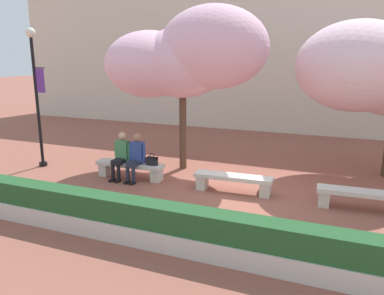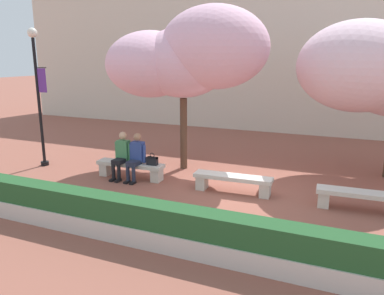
# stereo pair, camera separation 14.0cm
# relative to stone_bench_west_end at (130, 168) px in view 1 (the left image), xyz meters

# --- Properties ---
(ground_plane) EXTENTS (100.00, 100.00, 0.00)m
(ground_plane) POSITION_rel_stone_bench_west_end_xyz_m (2.96, 0.00, -0.31)
(ground_plane) COLOR #8E5142
(building_facade) EXTENTS (28.00, 4.00, 7.75)m
(building_facade) POSITION_rel_stone_bench_west_end_xyz_m (2.96, 10.03, 3.57)
(building_facade) COLOR beige
(building_facade) RESTS_ON ground
(stone_bench_west_end) EXTENTS (1.97, 0.50, 0.45)m
(stone_bench_west_end) POSITION_rel_stone_bench_west_end_xyz_m (0.00, 0.00, 0.00)
(stone_bench_west_end) COLOR beige
(stone_bench_west_end) RESTS_ON ground
(stone_bench_near_west) EXTENTS (1.97, 0.50, 0.45)m
(stone_bench_near_west) POSITION_rel_stone_bench_west_end_xyz_m (2.96, 0.00, 0.00)
(stone_bench_near_west) COLOR beige
(stone_bench_near_west) RESTS_ON ground
(stone_bench_center) EXTENTS (1.97, 0.50, 0.45)m
(stone_bench_center) POSITION_rel_stone_bench_west_end_xyz_m (5.92, 0.00, 0.00)
(stone_bench_center) COLOR beige
(stone_bench_center) RESTS_ON ground
(person_seated_left) EXTENTS (0.51, 0.68, 1.29)m
(person_seated_left) POSITION_rel_stone_bench_west_end_xyz_m (-0.23, -0.05, 0.39)
(person_seated_left) COLOR black
(person_seated_left) RESTS_ON ground
(person_seated_right) EXTENTS (0.51, 0.68, 1.29)m
(person_seated_right) POSITION_rel_stone_bench_west_end_xyz_m (0.23, -0.05, 0.39)
(person_seated_right) COLOR black
(person_seated_right) RESTS_ON ground
(handbag) EXTENTS (0.30, 0.15, 0.34)m
(handbag) POSITION_rel_stone_bench_west_end_xyz_m (0.68, 0.02, 0.27)
(handbag) COLOR black
(handbag) RESTS_ON stone_bench_west_end
(cherry_tree_main) EXTENTS (4.66, 2.93, 4.68)m
(cherry_tree_main) POSITION_rel_stone_bench_west_end_xyz_m (1.07, 1.40, 2.97)
(cherry_tree_main) COLOR #513828
(cherry_tree_main) RESTS_ON ground
(lamp_post_with_banner) EXTENTS (0.54, 0.28, 4.11)m
(lamp_post_with_banner) POSITION_rel_stone_bench_west_end_xyz_m (-3.14, 0.03, 2.16)
(lamp_post_with_banner) COLOR black
(lamp_post_with_banner) RESTS_ON ground
(planter_hedge_foreground) EXTENTS (11.90, 0.50, 0.80)m
(planter_hedge_foreground) POSITION_rel_stone_bench_west_end_xyz_m (2.96, -3.12, 0.08)
(planter_hedge_foreground) COLOR beige
(planter_hedge_foreground) RESTS_ON ground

